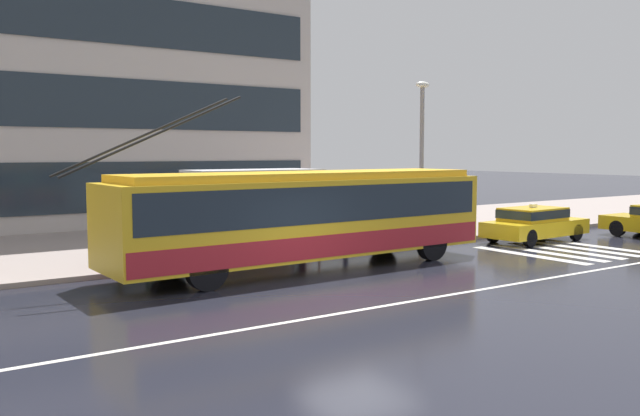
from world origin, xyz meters
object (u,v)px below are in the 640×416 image
at_px(pedestrian_at_shelter, 301,200).
at_px(pedestrian_walking_past, 147,209).
at_px(trolleybus, 307,215).
at_px(street_lamp, 422,144).
at_px(pedestrian_waiting_by_pole, 346,211).
at_px(bus_shelter, 250,189).
at_px(pedestrian_approaching_curb, 118,229).
at_px(taxi_ahead_of_bus, 534,223).

bearing_deg(pedestrian_at_shelter, pedestrian_walking_past, -171.72).
xyz_separation_m(trolleybus, street_lamp, (6.82, 2.66, 2.09)).
xyz_separation_m(pedestrian_at_shelter, pedestrian_waiting_by_pole, (1.92, 0.02, -0.50)).
height_order(bus_shelter, pedestrian_walking_past, bus_shelter).
bearing_deg(pedestrian_approaching_curb, pedestrian_walking_past, -55.64).
distance_m(bus_shelter, pedestrian_walking_past, 3.73).
bearing_deg(street_lamp, trolleybus, -158.70).
relative_size(pedestrian_approaching_curb, street_lamp, 0.28).
relative_size(trolleybus, pedestrian_at_shelter, 6.66).
relative_size(taxi_ahead_of_bus, bus_shelter, 1.04).
bearing_deg(taxi_ahead_of_bus, pedestrian_at_shelter, 157.04).
bearing_deg(street_lamp, bus_shelter, 175.28).
distance_m(trolleybus, pedestrian_walking_past, 4.55).
bearing_deg(trolleybus, pedestrian_approaching_curb, 141.44).
bearing_deg(pedestrian_approaching_curb, bus_shelter, -2.73).
relative_size(trolleybus, pedestrian_walking_past, 6.51).
distance_m(pedestrian_walking_past, pedestrian_waiting_by_pole, 7.70).
height_order(pedestrian_approaching_curb, street_lamp, street_lamp).
height_order(trolleybus, bus_shelter, trolleybus).
xyz_separation_m(trolleybus, pedestrian_waiting_by_pole, (3.90, 3.45, -0.35)).
bearing_deg(street_lamp, pedestrian_approaching_curb, 176.04).
relative_size(trolleybus, pedestrian_approaching_curb, 7.93).
xyz_separation_m(trolleybus, bus_shelter, (-0.08, 3.23, 0.60)).
distance_m(taxi_ahead_of_bus, pedestrian_at_shelter, 8.80).
height_order(taxi_ahead_of_bus, pedestrian_walking_past, pedestrian_walking_past).
distance_m(pedestrian_walking_past, street_lamp, 10.73).
height_order(pedestrian_approaching_curb, pedestrian_walking_past, pedestrian_walking_past).
relative_size(taxi_ahead_of_bus, pedestrian_approaching_curb, 2.81).
bearing_deg(taxi_ahead_of_bus, pedestrian_walking_past, 169.38).
relative_size(bus_shelter, pedestrian_walking_past, 2.21).
height_order(bus_shelter, pedestrian_at_shelter, bus_shelter).
relative_size(taxi_ahead_of_bus, street_lamp, 0.77).
bearing_deg(pedestrian_walking_past, pedestrian_approaching_curb, 124.36).
height_order(trolleybus, taxi_ahead_of_bus, trolleybus).
xyz_separation_m(trolleybus, pedestrian_at_shelter, (1.98, 3.43, 0.16)).
xyz_separation_m(pedestrian_waiting_by_pole, street_lamp, (2.91, -0.80, 2.43)).
bearing_deg(trolleybus, pedestrian_walking_past, 145.16).
bearing_deg(pedestrian_waiting_by_pole, bus_shelter, -176.75).
height_order(pedestrian_at_shelter, pedestrian_walking_past, pedestrian_walking_past).
relative_size(bus_shelter, pedestrian_approaching_curb, 2.69).
bearing_deg(pedestrian_waiting_by_pole, pedestrian_at_shelter, -179.36).
distance_m(trolleybus, pedestrian_at_shelter, 3.96).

